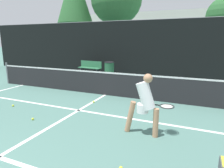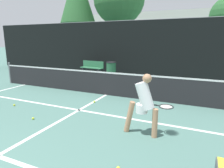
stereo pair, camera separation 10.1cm
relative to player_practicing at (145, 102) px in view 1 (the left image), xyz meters
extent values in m
cube|color=white|center=(-2.32, 0.78, -0.80)|extent=(8.25, 0.10, 0.01)
cube|color=white|center=(-2.32, 0.35, -0.80)|extent=(0.10, 4.80, 0.01)
cylinder|color=slate|center=(-7.82, 2.75, -0.26)|extent=(0.09, 0.09, 1.07)
cube|color=#232326|center=(-2.32, 2.75, -0.32)|extent=(11.00, 0.02, 0.95)
cube|color=white|center=(-2.32, 2.75, 0.12)|extent=(11.00, 0.03, 0.06)
cube|color=black|center=(-2.32, 7.70, 0.86)|extent=(24.00, 0.06, 3.32)
cylinder|color=slate|center=(-2.32, 7.70, 2.54)|extent=(24.00, 0.04, 0.04)
cylinder|color=tan|center=(0.27, -0.02, -0.46)|extent=(0.13, 0.13, 0.68)
cylinder|color=tan|center=(-0.35, 0.00, -0.41)|extent=(0.28, 0.14, 0.79)
cylinder|color=white|center=(-0.05, -0.01, -0.15)|extent=(0.27, 0.27, 0.21)
cylinder|color=white|center=(0.01, -0.01, 0.16)|extent=(0.47, 0.29, 0.68)
sphere|color=tan|center=(0.05, -0.01, 0.56)|extent=(0.21, 0.21, 0.21)
cylinder|color=#262628|center=(0.16, 0.21, -0.10)|extent=(0.30, 0.04, 0.03)
torus|color=#262628|center=(0.47, 0.20, -0.10)|extent=(0.35, 0.35, 0.02)
cylinder|color=beige|center=(0.47, 0.20, -0.10)|extent=(0.27, 0.27, 0.01)
sphere|color=#D1E033|center=(-2.26, 1.67, -0.77)|extent=(0.07, 0.07, 0.07)
sphere|color=#D1E033|center=(-0.03, -1.46, -0.77)|extent=(0.07, 0.07, 0.07)
sphere|color=#D1E033|center=(-3.07, -0.40, -0.77)|extent=(0.07, 0.07, 0.07)
sphere|color=#D1E033|center=(-4.55, 0.22, -0.77)|extent=(0.07, 0.07, 0.07)
cube|color=#33724C|center=(-5.28, 6.67, -0.36)|extent=(1.62, 0.54, 0.04)
cube|color=#33724C|center=(-5.26, 6.85, -0.15)|extent=(1.59, 0.22, 0.42)
cube|color=#333338|center=(-5.91, 6.75, -0.58)|extent=(0.06, 0.32, 0.44)
cube|color=#333338|center=(-4.65, 6.60, -0.58)|extent=(0.06, 0.32, 0.44)
cylinder|color=#28603D|center=(-3.80, 6.44, -0.37)|extent=(0.56, 0.56, 0.86)
cylinder|color=black|center=(-3.80, 6.44, 0.08)|extent=(0.59, 0.59, 0.04)
cube|color=navy|center=(-4.84, 11.30, -0.36)|extent=(1.79, 4.28, 0.88)
cube|color=#1E2328|center=(-4.84, 11.08, 0.37)|extent=(1.51, 2.57, 0.59)
cylinder|color=black|center=(-4.03, 12.67, -0.50)|extent=(0.18, 0.60, 0.60)
cylinder|color=black|center=(-4.03, 9.93, -0.50)|extent=(0.18, 0.60, 0.60)
cylinder|color=slate|center=(-6.48, 14.23, 4.00)|extent=(0.16, 0.16, 9.60)
cylinder|color=brown|center=(-10.26, 12.80, 1.09)|extent=(0.28, 0.28, 3.77)
cylinder|color=brown|center=(2.94, 16.72, 0.74)|extent=(0.28, 0.28, 3.07)
cylinder|color=brown|center=(-6.11, 13.17, 1.26)|extent=(0.28, 0.28, 4.13)
cube|color=beige|center=(-2.32, 27.04, 2.31)|extent=(36.00, 2.40, 6.21)
camera|label=1|loc=(1.04, -4.31, 1.40)|focal=32.00mm
camera|label=2|loc=(1.14, -4.27, 1.40)|focal=32.00mm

